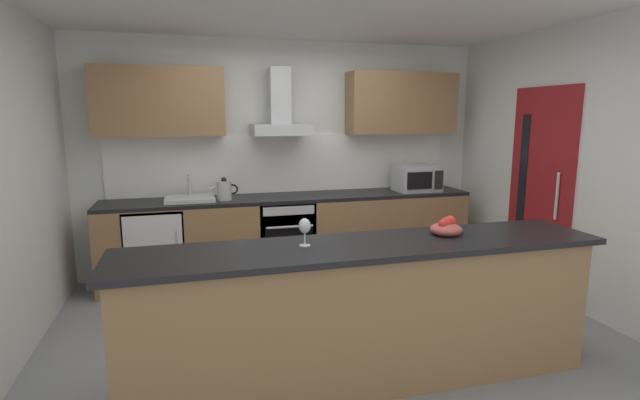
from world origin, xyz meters
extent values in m
cube|color=gray|center=(0.00, 0.00, -0.01)|extent=(5.59, 4.60, 0.02)
cube|color=white|center=(0.00, 0.00, 2.61)|extent=(5.59, 4.60, 0.02)
cube|color=silver|center=(0.00, 1.86, 1.30)|extent=(5.59, 0.12, 2.60)
cube|color=silver|center=(2.35, 0.00, 1.30)|extent=(0.12, 4.60, 2.60)
cube|color=white|center=(0.00, 1.79, 1.23)|extent=(3.90, 0.02, 0.66)
cube|color=olive|center=(0.00, 1.48, 0.43)|extent=(4.04, 0.60, 0.86)
cube|color=black|center=(0.00, 1.48, 0.88)|extent=(4.04, 0.60, 0.04)
cube|color=olive|center=(-0.01, -0.80, 0.46)|extent=(3.08, 0.52, 0.92)
cube|color=black|center=(-0.01, -0.80, 0.94)|extent=(3.18, 0.64, 0.04)
cube|color=olive|center=(-1.35, 1.63, 1.91)|extent=(1.29, 0.32, 0.70)
cube|color=olive|center=(1.35, 1.63, 1.91)|extent=(1.29, 0.32, 0.70)
cube|color=maroon|center=(2.28, 0.35, 1.02)|extent=(0.04, 0.85, 2.05)
cube|color=black|center=(2.25, 0.59, 1.13)|extent=(0.01, 0.11, 1.31)
cylinder|color=#B7BABC|center=(2.24, 0.08, 1.02)|extent=(0.03, 0.03, 0.45)
cube|color=slate|center=(-0.11, 1.46, 0.46)|extent=(0.60, 0.56, 0.80)
cube|color=black|center=(-0.11, 1.17, 0.40)|extent=(0.50, 0.02, 0.48)
cube|color=#B7BABC|center=(-0.11, 1.17, 0.80)|extent=(0.54, 0.02, 0.09)
cylinder|color=#B7BABC|center=(-0.11, 1.13, 0.64)|extent=(0.49, 0.02, 0.02)
cube|color=white|center=(-1.45, 1.46, 0.42)|extent=(0.58, 0.56, 0.85)
cube|color=silver|center=(-1.45, 1.17, 0.43)|extent=(0.55, 0.02, 0.80)
cylinder|color=#B7BABC|center=(-1.23, 1.15, 0.47)|extent=(0.02, 0.02, 0.38)
cube|color=#B7BABC|center=(1.47, 1.43, 1.05)|extent=(0.50, 0.36, 0.30)
cube|color=black|center=(1.41, 1.24, 1.05)|extent=(0.30, 0.02, 0.19)
cube|color=black|center=(1.65, 1.24, 1.05)|extent=(0.10, 0.01, 0.21)
cube|color=silver|center=(-1.09, 1.46, 0.92)|extent=(0.50, 0.40, 0.04)
cylinder|color=#B7BABC|center=(-1.09, 1.59, 1.03)|extent=(0.03, 0.03, 0.26)
cylinder|color=#B7BABC|center=(-1.09, 1.51, 1.15)|extent=(0.03, 0.16, 0.03)
cylinder|color=#B7BABC|center=(-0.74, 1.42, 1.00)|extent=(0.15, 0.15, 0.20)
sphere|color=black|center=(-0.74, 1.42, 1.11)|extent=(0.06, 0.06, 0.06)
cone|color=#B7BABC|center=(-0.84, 1.42, 1.04)|extent=(0.09, 0.04, 0.07)
torus|color=black|center=(-0.65, 1.42, 1.01)|extent=(0.11, 0.02, 0.11)
cube|color=#B7BABC|center=(-0.11, 1.56, 1.62)|extent=(0.62, 0.45, 0.12)
cube|color=#B7BABC|center=(-0.11, 1.61, 1.98)|extent=(0.22, 0.22, 0.60)
cylinder|color=silver|center=(-0.41, -0.75, 0.96)|extent=(0.07, 0.07, 0.01)
cylinder|color=silver|center=(-0.41, -0.75, 1.01)|extent=(0.01, 0.01, 0.09)
ellipsoid|color=silver|center=(-0.41, -0.75, 1.09)|extent=(0.08, 0.08, 0.10)
ellipsoid|color=#B24C47|center=(0.61, -0.72, 1.00)|extent=(0.22, 0.22, 0.09)
sphere|color=red|center=(0.57, -0.74, 1.04)|extent=(0.06, 0.06, 0.06)
sphere|color=red|center=(0.65, -0.69, 1.05)|extent=(0.08, 0.08, 0.08)
sphere|color=red|center=(0.61, -0.72, 1.05)|extent=(0.08, 0.08, 0.08)
camera|label=1|loc=(-1.09, -3.56, 1.77)|focal=26.64mm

